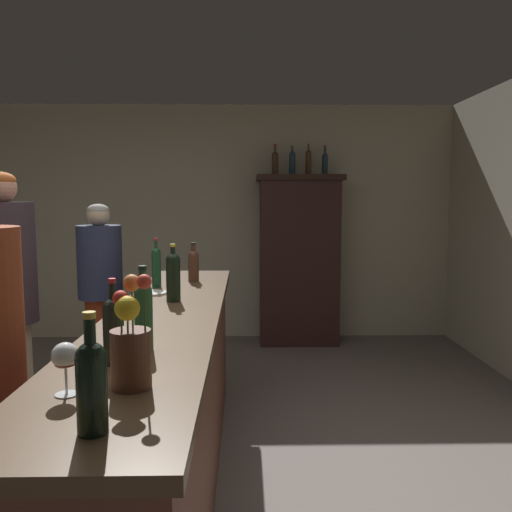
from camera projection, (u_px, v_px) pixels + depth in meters
The scene contains 20 objects.
floor at pixel (128, 500), 2.76m from camera, with size 8.64×8.64×0.00m, color #6E625D.
wall_back at pixel (191, 223), 5.99m from camera, with size 5.97×0.12×2.60m, color #BEB79C.
bar_counter at pixel (166, 408), 2.71m from camera, with size 0.56×3.16×1.00m.
display_cabinet at pixel (299, 257), 5.72m from camera, with size 0.92×0.47×1.83m.
wine_bottle_rose at pixel (173, 275), 2.94m from camera, with size 0.08×0.08×0.32m.
wine_bottle_pinot at pixel (143, 312), 1.98m from camera, with size 0.07×0.07×0.32m.
wine_bottle_riesling at pixel (193, 264), 3.67m from camera, with size 0.07×0.07×0.27m.
wine_bottle_merlot at pixel (91, 382), 1.28m from camera, with size 0.08×0.08×0.30m.
wine_bottle_malbec at pixel (113, 327), 1.82m from camera, with size 0.07×0.07×0.30m.
wine_bottle_chardonnay at pixel (156, 265), 3.42m from camera, with size 0.06×0.06×0.32m.
wine_glass_front at pixel (65, 358), 1.53m from camera, with size 0.08×0.08×0.16m.
wine_glass_mid at pixel (119, 316), 2.17m from camera, with size 0.07×0.07×0.13m.
flower_arrangement at pixel (131, 345), 1.59m from camera, with size 0.13×0.13×0.35m.
cheese_plate at pixel (151, 293), 3.19m from camera, with size 0.19×0.19×0.01m, color white.
display_bottle_left at pixel (275, 162), 5.61m from camera, with size 0.07×0.07×0.32m.
display_bottle_midleft at pixel (292, 162), 5.61m from camera, with size 0.07×0.07×0.32m.
display_bottle_center at pixel (308, 161), 5.62m from camera, with size 0.06×0.06×0.34m.
display_bottle_midright at pixel (325, 163), 5.62m from camera, with size 0.06×0.06×0.31m.
patron_redhead at pixel (7, 311), 2.96m from camera, with size 0.34×0.34×1.72m.
patron_by_cabinet at pixel (101, 293), 4.13m from camera, with size 0.34×0.34×1.53m.
Camera 1 is at (0.62, -2.62, 1.57)m, focal length 37.09 mm.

